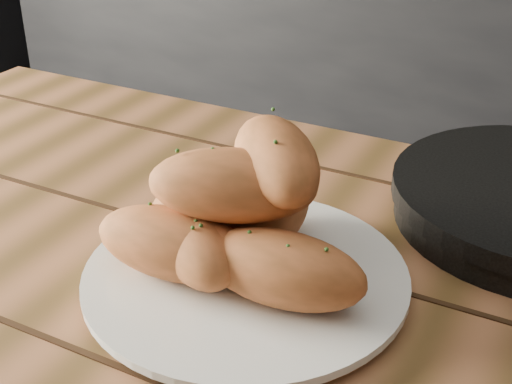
% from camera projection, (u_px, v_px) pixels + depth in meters
% --- Properties ---
extents(plate, '(0.30, 0.30, 0.02)m').
position_uv_depth(plate, '(246.00, 278.00, 0.65)').
color(plate, silver).
rests_on(plate, table).
extents(bread_rolls, '(0.26, 0.22, 0.14)m').
position_uv_depth(bread_rolls, '(236.00, 219.00, 0.63)').
color(bread_rolls, '#C86737').
rests_on(bread_rolls, plate).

